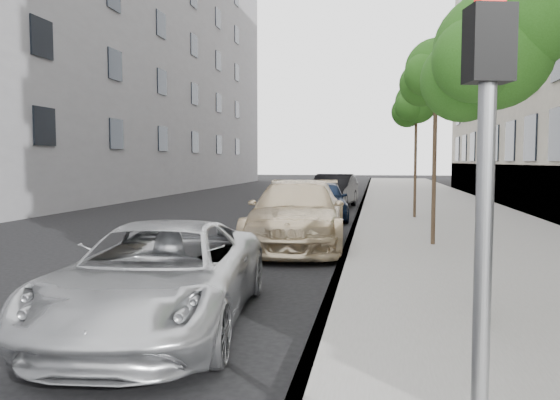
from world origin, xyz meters
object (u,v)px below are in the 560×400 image
(tree_near, at_px, (495,51))
(tree_far, at_px, (417,102))
(signal_pole, at_px, (485,185))
(sedan_black, at_px, (333,191))
(minivan, at_px, (160,276))
(sedan_blue, at_px, (323,200))
(suv, at_px, (297,214))
(sedan_rear, at_px, (342,187))
(tree_mid, at_px, (437,69))

(tree_near, relative_size, tree_far, 0.84)
(signal_pole, bearing_deg, sedan_black, 82.38)
(tree_near, distance_m, minivan, 5.00)
(tree_near, height_order, minivan, tree_near)
(tree_far, bearing_deg, sedan_blue, -179.96)
(signal_pole, bearing_deg, suv, 89.70)
(signal_pole, bearing_deg, sedan_rear, 80.87)
(tree_far, relative_size, minivan, 1.04)
(minivan, bearing_deg, tree_near, 0.60)
(tree_mid, bearing_deg, tree_near, -90.00)
(tree_mid, distance_m, signal_pole, 10.57)
(sedan_blue, bearing_deg, tree_mid, -70.55)
(sedan_rear, bearing_deg, minivan, -94.20)
(sedan_rear, bearing_deg, tree_near, -84.66)
(tree_near, bearing_deg, signal_pole, -101.70)
(suv, bearing_deg, sedan_blue, 86.46)
(tree_far, distance_m, sedan_blue, 4.83)
(sedan_black, bearing_deg, sedan_blue, -84.04)
(signal_pole, distance_m, sedan_rear, 28.46)
(tree_near, xyz_separation_m, signal_pole, (-0.78, -3.79, -1.46))
(sedan_black, bearing_deg, tree_mid, -67.98)
(tree_far, bearing_deg, tree_mid, -90.00)
(suv, bearing_deg, tree_far, 59.56)
(tree_mid, bearing_deg, sedan_blue, 117.11)
(sedan_rear, bearing_deg, tree_mid, -81.93)
(tree_near, height_order, signal_pole, tree_near)
(sedan_black, bearing_deg, tree_far, -50.70)
(tree_mid, distance_m, sedan_blue, 8.13)
(suv, height_order, sedan_rear, suv)
(minivan, xyz_separation_m, sedan_rear, (0.79, 24.98, -0.03))
(tree_mid, height_order, signal_pole, tree_mid)
(suv, bearing_deg, tree_mid, -2.55)
(signal_pole, bearing_deg, tree_mid, 71.38)
(tree_near, bearing_deg, sedan_rear, 97.73)
(sedan_blue, bearing_deg, sedan_rear, 82.34)
(tree_near, relative_size, suv, 0.74)
(tree_mid, xyz_separation_m, sedan_blue, (-3.33, 6.50, -3.59))
(tree_far, bearing_deg, signal_pole, -92.67)
(minivan, bearing_deg, suv, 77.79)
(sedan_black, relative_size, sedan_rear, 1.07)
(tree_mid, distance_m, sedan_black, 12.54)
(suv, height_order, sedan_black, suv)
(signal_pole, height_order, sedan_black, signal_pole)
(minivan, bearing_deg, signal_pole, -50.65)
(tree_far, distance_m, sedan_rear, 12.52)
(sedan_blue, bearing_deg, signal_pole, -89.05)
(minivan, distance_m, sedan_black, 18.53)
(signal_pole, bearing_deg, tree_far, 73.07)
(tree_mid, distance_m, suv, 4.82)
(signal_pole, relative_size, sedan_blue, 0.70)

